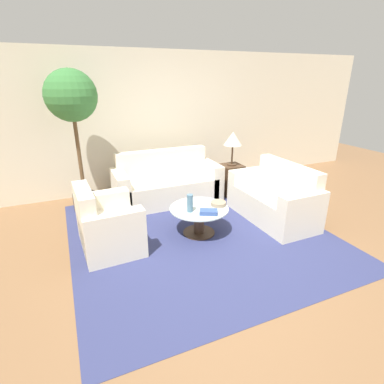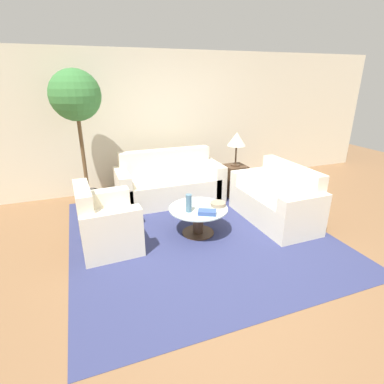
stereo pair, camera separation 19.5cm
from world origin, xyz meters
name	(u,v)px [view 1 (the left image)]	position (x,y,z in m)	size (l,w,h in m)	color
ground_plane	(225,251)	(0.00, 0.00, 0.00)	(14.00, 14.00, 0.00)	brown
wall_back	(156,122)	(0.00, 2.80, 1.30)	(10.00, 0.06, 2.60)	beige
rug	(199,233)	(-0.10, 0.58, 0.00)	(3.51, 3.57, 0.01)	navy
sofa_main	(166,185)	(-0.12, 1.95, 0.30)	(1.86, 0.78, 0.90)	beige
armchair	(105,227)	(-1.38, 0.71, 0.30)	(0.76, 0.97, 0.86)	beige
loveseat	(275,200)	(1.22, 0.57, 0.30)	(0.76, 1.48, 0.88)	beige
coffee_table	(199,217)	(-0.10, 0.58, 0.26)	(0.83, 0.83, 0.40)	#422D1E
side_table	(231,179)	(1.12, 1.77, 0.29)	(0.38, 0.38, 0.58)	#422D1E
table_lamp	(233,140)	(1.12, 1.77, 1.05)	(0.33, 0.33, 0.62)	#422D1E
potted_plant	(72,106)	(-1.51, 2.12, 1.71)	(0.78, 0.78, 2.25)	#3D3833
vase	(190,203)	(-0.27, 0.52, 0.53)	(0.08, 0.08, 0.25)	slate
bowl	(218,204)	(0.19, 0.55, 0.43)	(0.22, 0.22, 0.05)	gray
book_stack	(209,212)	(-0.07, 0.35, 0.43)	(0.28, 0.24, 0.06)	#334C8C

